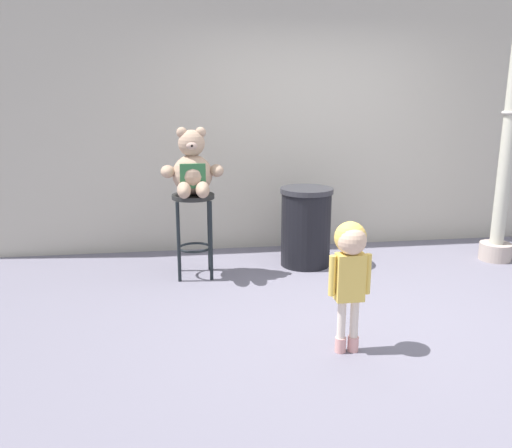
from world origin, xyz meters
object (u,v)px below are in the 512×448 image
Objects in this scene: teddy_bear at (192,170)px; child_walking at (350,259)px; trash_bin at (306,227)px; bar_stool_with_teddy at (194,218)px; lamppost at (506,163)px.

child_walking is at bearing -59.63° from teddy_bear.
teddy_bear is at bearing -170.09° from trash_bin.
trash_bin is (0.16, 1.86, -0.25)m from child_walking.
bar_stool_with_teddy is at bearing -12.11° from child_walking.
teddy_bear is at bearing -11.68° from child_walking.
trash_bin is 2.13m from lamppost.
lamppost reaches higher than teddy_bear.
child_walking is 2.81m from lamppost.
bar_stool_with_teddy is 1.95m from child_walking.
lamppost is at bearing 0.66° from bar_stool_with_teddy.
child_walking is 0.34× the size of lamppost.
bar_stool_with_teddy is 0.30× the size of lamppost.
trash_bin is (1.13, 0.17, -0.17)m from bar_stool_with_teddy.
teddy_bear is 0.69× the size of child_walking.
bar_stool_with_teddy is 1.00× the size of trash_bin.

